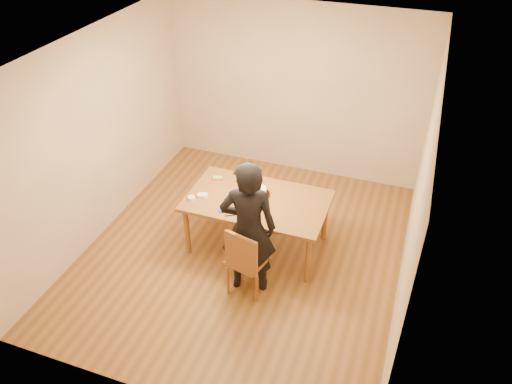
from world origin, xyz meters
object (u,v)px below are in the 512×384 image
(dining_table, at_px, (257,201))
(cake_plate, at_px, (258,194))
(person, at_px, (248,229))
(dining_chair, at_px, (247,259))
(cake, at_px, (258,191))

(dining_table, relative_size, cake_plate, 5.66)
(person, bearing_deg, dining_chair, 75.50)
(dining_table, xyz_separation_m, cake_plate, (-0.03, 0.09, 0.03))
(dining_table, relative_size, cake, 7.88)
(person, bearing_deg, dining_table, -92.89)
(dining_table, distance_m, person, 0.76)
(dining_table, xyz_separation_m, dining_chair, (0.15, -0.78, -0.28))
(dining_table, height_order, cake_plate, cake_plate)
(dining_chair, height_order, cake_plate, cake_plate)
(cake_plate, bearing_deg, cake, 180.00)
(dining_table, xyz_separation_m, person, (0.15, -0.73, 0.15))
(cake_plate, xyz_separation_m, cake, (-0.00, 0.00, 0.05))
(dining_table, bearing_deg, person, -78.40)
(dining_table, height_order, cake, cake)
(dining_chair, bearing_deg, person, 103.65)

